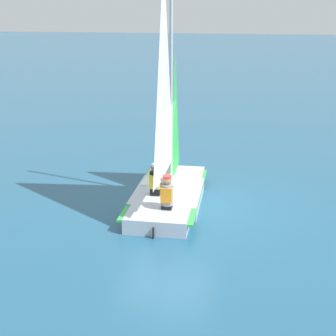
# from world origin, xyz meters

# --- Properties ---
(ground_plane) EXTENTS (260.00, 260.00, 0.00)m
(ground_plane) POSITION_xyz_m (0.00, 0.00, 0.00)
(ground_plane) COLOR #235675
(sailboat_main) EXTENTS (2.23, 4.18, 6.09)m
(sailboat_main) POSITION_xyz_m (0.01, -0.05, 0.87)
(sailboat_main) COLOR #B2BCCC
(sailboat_main) RESTS_ON ground_plane
(sailor_helm) EXTENTS (0.34, 0.37, 1.16)m
(sailor_helm) POSITION_xyz_m (-0.21, -0.38, 0.63)
(sailor_helm) COLOR black
(sailor_helm) RESTS_ON ground_plane
(sailor_crew) EXTENTS (0.34, 0.37, 1.16)m
(sailor_crew) POSITION_xyz_m (0.33, -1.16, 0.63)
(sailor_crew) COLOR black
(sailor_crew) RESTS_ON ground_plane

